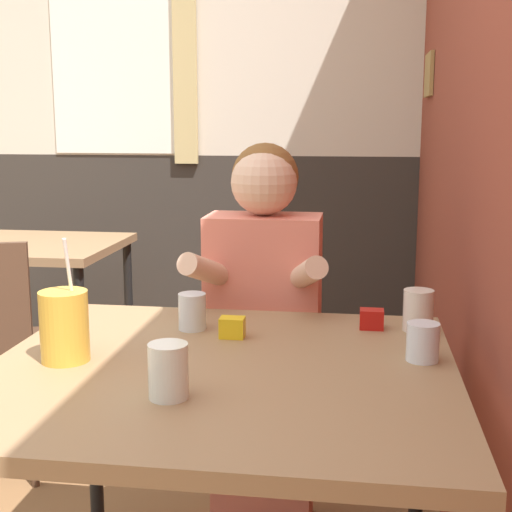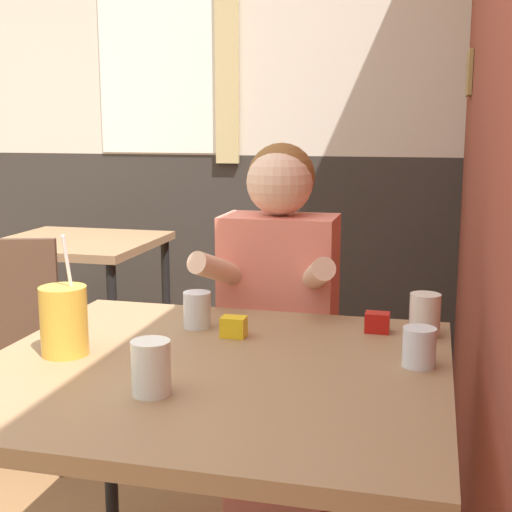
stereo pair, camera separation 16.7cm
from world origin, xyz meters
name	(u,v)px [view 1 (the left image)]	position (x,y,z in m)	size (l,w,h in m)	color
brick_wall_right	(464,96)	(1.38, 1.24, 1.35)	(0.08, 4.49, 2.70)	brown
back_wall	(155,105)	(-0.01, 2.52, 1.36)	(5.70, 0.09, 2.70)	beige
main_table	(221,393)	(0.77, 0.29, 0.69)	(1.01, 0.93, 0.75)	#93704C
background_table	(38,265)	(-0.33, 1.75, 0.65)	(0.70, 0.67, 0.75)	#93704C
person_seated	(264,334)	(0.78, 0.93, 0.63)	(0.42, 0.40, 1.21)	#EA7F6B
cocktail_pitcher	(64,326)	(0.43, 0.28, 0.83)	(0.11, 0.11, 0.28)	gold
glass_near_pitcher	(423,342)	(1.20, 0.39, 0.79)	(0.07, 0.07, 0.09)	silver
glass_center	(168,371)	(0.71, 0.10, 0.81)	(0.08, 0.08, 0.11)	silver
glass_far_side	(418,310)	(1.21, 0.62, 0.80)	(0.08, 0.08, 0.10)	silver
glass_by_brick	(192,311)	(0.65, 0.55, 0.80)	(0.07, 0.07, 0.09)	silver
condiment_ketchup	(372,319)	(1.09, 0.62, 0.78)	(0.06, 0.04, 0.05)	#B7140F
condiment_mustard	(232,327)	(0.76, 0.50, 0.78)	(0.06, 0.04, 0.05)	yellow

